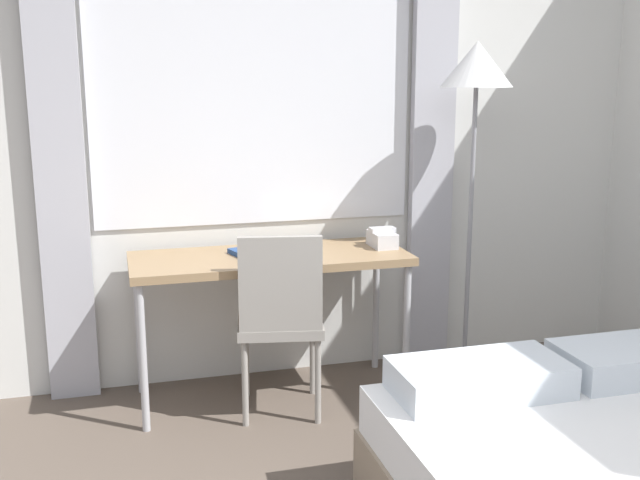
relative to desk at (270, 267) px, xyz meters
The scene contains 6 objects.
wall_back_with_window 0.76m from the desk, 69.77° to the left, with size 5.03×0.13×2.70m.
desk is the anchor object (origin of this frame).
desk_chair 0.29m from the desk, 90.75° to the right, with size 0.47×0.47×0.91m.
standing_lamp 1.37m from the desk, ahead, with size 0.36×0.36×1.78m.
telephone 0.60m from the desk, ahead, with size 0.13×0.19×0.10m.
book 0.10m from the desk, 146.84° to the left, with size 0.29×0.25×0.02m.
Camera 1 is at (-0.87, -1.08, 1.61)m, focal length 42.00 mm.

